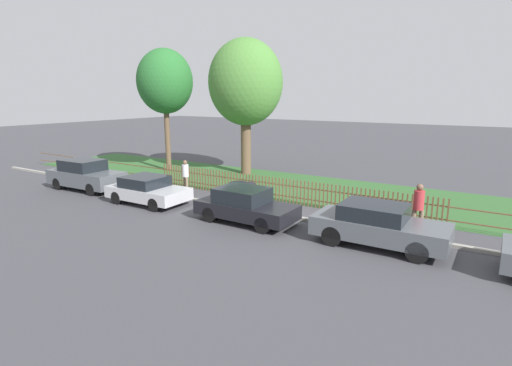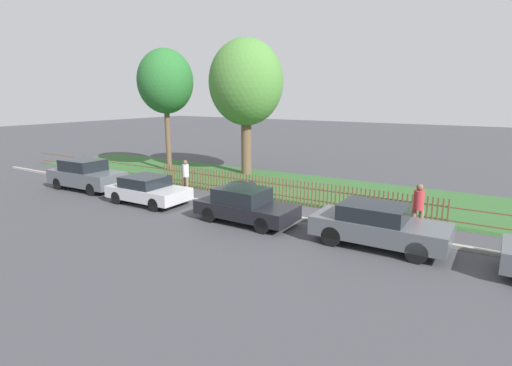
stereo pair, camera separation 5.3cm
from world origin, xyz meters
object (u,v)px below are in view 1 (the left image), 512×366
parked_car_black_saloon (147,190)px  parked_car_navy_estate (245,205)px  parked_car_silver_hatchback (86,175)px  tree_behind_motorcycle (246,83)px  pedestrian_by_lamp (185,174)px  parked_car_red_compact (378,225)px  tree_nearest_kerb (165,82)px  pedestrian_near_fence (418,206)px  covered_motorcycle (243,189)px

parked_car_black_saloon → parked_car_navy_estate: (5.30, 0.07, 0.04)m
parked_car_black_saloon → parked_car_navy_estate: 5.30m
parked_car_silver_hatchback → tree_behind_motorcycle: (4.71, 8.10, 4.78)m
pedestrian_by_lamp → parked_car_black_saloon: bearing=114.2°
parked_car_navy_estate → parked_car_silver_hatchback: bearing=179.8°
parked_car_silver_hatchback → pedestrian_by_lamp: pedestrian_by_lamp is taller
parked_car_red_compact → parked_car_silver_hatchback: bearing=179.5°
parked_car_black_saloon → tree_nearest_kerb: bearing=126.4°
parked_car_silver_hatchback → tree_nearest_kerb: 7.96m
parked_car_black_saloon → tree_nearest_kerb: 9.65m
parked_car_silver_hatchback → parked_car_navy_estate: (10.14, -0.16, -0.11)m
parked_car_red_compact → tree_nearest_kerb: tree_nearest_kerb is taller
pedestrian_by_lamp → parked_car_navy_estate: bearing=178.4°
tree_nearest_kerb → pedestrian_by_lamp: 7.94m
parked_car_silver_hatchback → tree_nearest_kerb: bearing=89.5°
pedestrian_near_fence → parked_car_black_saloon: bearing=-0.8°
tree_nearest_kerb → parked_car_red_compact: bearing=-22.1°
tree_nearest_kerb → parked_car_black_saloon: bearing=-52.4°
tree_nearest_kerb → pedestrian_near_fence: tree_nearest_kerb is taller
parked_car_red_compact → parked_car_navy_estate: bearing=-178.5°
parked_car_red_compact → pedestrian_near_fence: 2.20m
tree_behind_motorcycle → pedestrian_near_fence: bearing=-28.1°
parked_car_black_saloon → pedestrian_near_fence: pedestrian_near_fence is taller
parked_car_silver_hatchback → pedestrian_by_lamp: size_ratio=2.63×
parked_car_red_compact → pedestrian_by_lamp: pedestrian_by_lamp is taller
covered_motorcycle → pedestrian_near_fence: 7.76m
parked_car_red_compact → pedestrian_near_fence: (0.84, 2.01, 0.30)m
parked_car_silver_hatchback → parked_car_red_compact: parked_car_silver_hatchback is taller
covered_motorcycle → tree_nearest_kerb: tree_nearest_kerb is taller
parked_car_black_saloon → parked_car_navy_estate: bearing=-0.4°
parked_car_black_saloon → tree_behind_motorcycle: bearing=89.7°
parked_car_red_compact → tree_behind_motorcycle: size_ratio=0.52×
tree_behind_motorcycle → pedestrian_by_lamp: bearing=-88.8°
parked_car_black_saloon → parked_car_silver_hatchback: bearing=176.0°
tree_nearest_kerb → pedestrian_near_fence: size_ratio=4.28×
pedestrian_near_fence → tree_nearest_kerb: bearing=-26.9°
tree_behind_motorcycle → pedestrian_by_lamp: size_ratio=4.99×
parked_car_navy_estate → parked_car_black_saloon: bearing=-178.4°
pedestrian_near_fence → pedestrian_by_lamp: bearing=-13.9°
parked_car_red_compact → pedestrian_near_fence: pedestrian_near_fence is taller
parked_car_black_saloon → covered_motorcycle: 4.34m
parked_car_red_compact → covered_motorcycle: parked_car_red_compact is taller
covered_motorcycle → pedestrian_by_lamp: 3.51m
parked_car_silver_hatchback → tree_behind_motorcycle: 10.52m
parked_car_silver_hatchback → covered_motorcycle: bearing=13.7°
pedestrian_by_lamp → tree_behind_motorcycle: bearing=-65.1°
parked_car_black_saloon → parked_car_red_compact: (10.37, 0.26, 0.08)m
tree_behind_motorcycle → pedestrian_near_fence: (11.35, -6.06, -4.54)m
parked_car_navy_estate → tree_behind_motorcycle: (-5.44, 8.26, 4.89)m
parked_car_black_saloon → tree_behind_motorcycle: (-0.14, 8.34, 4.92)m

